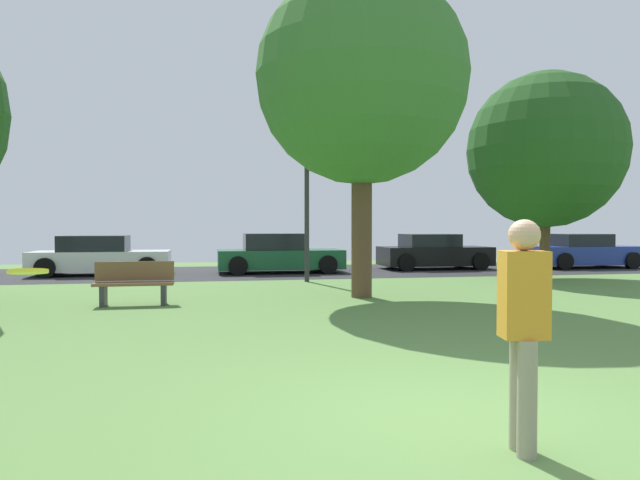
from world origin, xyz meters
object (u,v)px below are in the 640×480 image
frisbee_disc (28,271)px  park_bench (134,283)px  parked_car_white (100,257)px  street_lamp_post (307,205)px  birch_tree_lone (362,79)px  parked_car_green (279,255)px  parked_car_black (433,253)px  parked_car_blue (583,252)px  oak_tree_left (546,150)px  person_catcher (524,324)px

frisbee_disc → park_bench: frisbee_disc is taller
parked_car_white → street_lamp_post: street_lamp_post is taller
birch_tree_lone → parked_car_green: (-1.04, 7.33, -4.38)m
parked_car_green → park_bench: parked_car_green is taller
parked_car_white → parked_car_green: 5.99m
street_lamp_post → park_bench: bearing=-135.4°
parked_car_black → parked_car_blue: parked_car_black is taller
parked_car_white → park_bench: 8.11m
oak_tree_left → person_catcher: size_ratio=3.79×
oak_tree_left → parked_car_blue: 6.55m
parked_car_blue → parked_car_black: bearing=175.3°
street_lamp_post → oak_tree_left: bearing=-2.6°
parked_car_green → street_lamp_post: 3.80m
parked_car_green → parked_car_blue: bearing=0.5°
person_catcher → street_lamp_post: (0.62, 13.04, 1.31)m
oak_tree_left → park_bench: oak_tree_left is taller
frisbee_disc → parked_car_blue: 22.39m
frisbee_disc → parked_car_green: bearing=76.9°
parked_car_black → parked_car_blue: (5.99, -0.50, -0.00)m
oak_tree_left → frisbee_disc: (-11.62, -12.11, -2.68)m
person_catcher → frisbee_disc: (-3.49, 0.59, 0.39)m
person_catcher → parked_car_white: size_ratio=0.38×
oak_tree_left → person_catcher: (-8.13, -12.70, -3.07)m
street_lamp_post → birch_tree_lone: bearing=-81.0°
oak_tree_left → parked_car_blue: size_ratio=1.57×
birch_tree_lone → street_lamp_post: bearing=99.0°
oak_tree_left → parked_car_white: bearing=164.5°
parked_car_blue → street_lamp_post: (-11.57, -3.53, 1.63)m
frisbee_disc → parked_car_green: size_ratio=0.07×
parked_car_green → parked_car_blue: size_ratio=1.05×
frisbee_disc → parked_car_black: (9.69, 16.47, -0.71)m
frisbee_disc → parked_car_white: size_ratio=0.07×
parked_car_white → street_lamp_post: 7.51m
oak_tree_left → parked_car_black: (-1.94, 4.36, -3.39)m
parked_car_black → person_catcher: bearing=-110.0°
birch_tree_lone → parked_car_blue: 13.95m
person_catcher → parked_car_blue: size_ratio=0.41×
park_bench → parked_car_white: bearing=-75.4°
birch_tree_lone → oak_tree_left: birch_tree_lone is taller
birch_tree_lone → person_catcher: size_ratio=4.39×
parked_car_white → park_bench: (2.04, -7.84, -0.14)m
street_lamp_post → person_catcher: bearing=-92.7°
birch_tree_lone → parked_car_white: birch_tree_lone is taller
parked_car_green → parked_car_black: (6.00, 0.61, -0.01)m
frisbee_disc → person_catcher: bearing=-9.6°
parked_car_white → parked_car_green: parked_car_green is taller
oak_tree_left → parked_car_white: (-13.93, 3.87, -3.40)m
birch_tree_lone → frisbee_disc: (-4.73, -8.53, -3.68)m
oak_tree_left → frisbee_disc: bearing=-133.8°
parked_car_blue → street_lamp_post: street_lamp_post is taller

